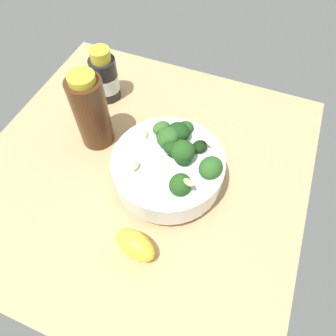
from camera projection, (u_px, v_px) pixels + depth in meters
ground_plane at (142, 174)px, 60.94cm from camera, size 61.84×61.84×4.54cm
bowl_of_broccoli at (170, 165)px, 53.84cm from camera, size 19.66×19.77×10.94cm
lemon_wedge at (135, 245)px, 48.24cm from camera, size 5.75×7.96×4.50cm
bottle_tall at (91, 112)px, 56.62cm from camera, size 6.43×6.43×16.11cm
bottle_short at (105, 78)px, 65.71cm from camera, size 5.73×5.73×12.03cm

